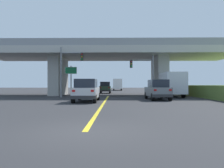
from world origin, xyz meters
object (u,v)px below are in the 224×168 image
(semi_truck_distant, at_px, (118,84))
(traffic_signal_nearside, at_px, (145,70))
(sedan_oncoming, at_px, (105,87))
(traffic_signal_farside, at_px, (68,66))
(suv_lead, at_px, (87,90))
(suv_crossing, at_px, (157,90))
(highway_sign, at_px, (71,74))
(box_truck, at_px, (170,84))

(semi_truck_distant, bearing_deg, traffic_signal_nearside, -84.30)
(traffic_signal_nearside, bearing_deg, sedan_oncoming, 114.76)
(sedan_oncoming, xyz_separation_m, traffic_signal_nearside, (5.51, -11.96, 2.33))
(traffic_signal_nearside, relative_size, semi_truck_distant, 0.76)
(sedan_oncoming, distance_m, traffic_signal_farside, 13.82)
(sedan_oncoming, bearing_deg, suv_lead, -92.14)
(suv_lead, bearing_deg, traffic_signal_farside, 113.76)
(suv_crossing, bearing_deg, highway_sign, 144.53)
(suv_crossing, distance_m, sedan_oncoming, 18.36)
(suv_crossing, relative_size, semi_truck_distant, 0.71)
(suv_lead, xyz_separation_m, suv_crossing, (6.85, 2.81, -0.00))
(suv_crossing, height_order, box_truck, box_truck)
(traffic_signal_farside, relative_size, highway_sign, 1.51)
(sedan_oncoming, height_order, traffic_signal_farside, traffic_signal_farside)
(suv_crossing, height_order, semi_truck_distant, semi_truck_distant)
(traffic_signal_nearside, bearing_deg, suv_lead, -127.50)
(suv_lead, bearing_deg, suv_crossing, 22.32)
(suv_crossing, distance_m, box_truck, 5.84)
(suv_lead, height_order, highway_sign, highway_sign)
(suv_lead, xyz_separation_m, traffic_signal_farside, (-3.16, 7.18, 2.81))
(suv_lead, bearing_deg, box_truck, 40.59)
(suv_lead, height_order, traffic_signal_farside, traffic_signal_farside)
(suv_crossing, bearing_deg, sedan_oncoming, 107.60)
(traffic_signal_nearside, distance_m, highway_sign, 9.66)
(suv_crossing, height_order, sedan_oncoming, same)
(traffic_signal_farside, xyz_separation_m, semi_truck_distant, (6.23, 33.06, -2.24))
(traffic_signal_nearside, xyz_separation_m, highway_sign, (-9.55, 1.39, -0.41))
(suv_lead, relative_size, semi_truck_distant, 0.68)
(suv_crossing, distance_m, traffic_signal_nearside, 5.87)
(sedan_oncoming, relative_size, highway_sign, 1.08)
(traffic_signal_nearside, bearing_deg, highway_sign, 171.69)
(traffic_signal_farside, height_order, highway_sign, traffic_signal_farside)
(sedan_oncoming, relative_size, traffic_signal_farside, 0.72)
(suv_lead, bearing_deg, semi_truck_distant, 85.64)
(highway_sign, bearing_deg, suv_crossing, -33.66)
(suv_lead, height_order, semi_truck_distant, semi_truck_distant)
(suv_lead, relative_size, suv_crossing, 0.96)
(highway_sign, xyz_separation_m, semi_truck_distant, (6.35, 30.68, -1.35))
(traffic_signal_nearside, xyz_separation_m, semi_truck_distant, (-3.20, 32.07, -1.75))
(suv_lead, height_order, box_truck, box_truck)
(box_truck, bearing_deg, suv_lead, -139.41)
(highway_sign, relative_size, semi_truck_distant, 0.58)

